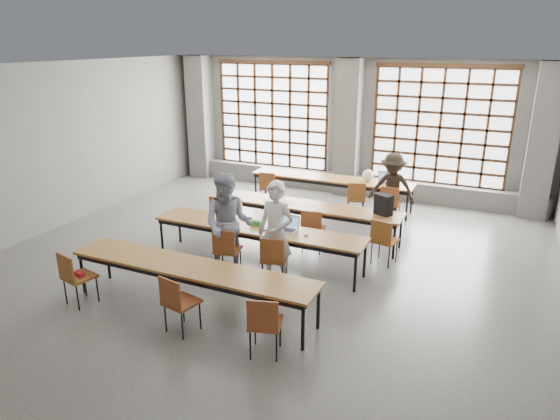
% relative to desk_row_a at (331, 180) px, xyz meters
% --- Properties ---
extents(floor, '(11.00, 11.00, 0.00)m').
position_rel_desk_row_a_xyz_m(floor, '(0.01, -4.00, -0.66)').
color(floor, '#4E4E4B').
rests_on(floor, ground).
extents(ceiling, '(11.00, 11.00, 0.00)m').
position_rel_desk_row_a_xyz_m(ceiling, '(0.01, -4.00, 2.84)').
color(ceiling, silver).
rests_on(ceiling, floor).
extents(wall_back, '(10.00, 0.00, 10.00)m').
position_rel_desk_row_a_xyz_m(wall_back, '(0.01, 1.50, 1.09)').
color(wall_back, '#62625F').
rests_on(wall_back, floor).
extents(wall_left, '(0.00, 11.00, 11.00)m').
position_rel_desk_row_a_xyz_m(wall_left, '(-4.99, -4.00, 1.09)').
color(wall_left, '#62625F').
rests_on(wall_left, floor).
extents(column_left, '(0.60, 0.55, 3.50)m').
position_rel_desk_row_a_xyz_m(column_left, '(-4.49, 1.22, 1.09)').
color(column_left, '#5B5B58').
rests_on(column_left, floor).
extents(column_mid, '(0.60, 0.55, 3.50)m').
position_rel_desk_row_a_xyz_m(column_mid, '(0.01, 1.22, 1.09)').
color(column_mid, '#5B5B58').
rests_on(column_mid, floor).
extents(column_right, '(0.60, 0.55, 3.50)m').
position_rel_desk_row_a_xyz_m(column_right, '(4.51, 1.22, 1.09)').
color(column_right, '#5B5B58').
rests_on(column_right, floor).
extents(window_left, '(3.32, 0.12, 3.00)m').
position_rel_desk_row_a_xyz_m(window_left, '(-2.24, 1.42, 1.24)').
color(window_left, white).
rests_on(window_left, wall_back).
extents(window_right, '(3.32, 0.12, 3.00)m').
position_rel_desk_row_a_xyz_m(window_right, '(2.26, 1.42, 1.24)').
color(window_right, white).
rests_on(window_right, wall_back).
extents(sill_ledge, '(9.80, 0.35, 0.50)m').
position_rel_desk_row_a_xyz_m(sill_ledge, '(0.01, 1.30, -0.41)').
color(sill_ledge, '#5B5B58').
rests_on(sill_ledge, floor).
extents(desk_row_a, '(4.00, 0.70, 0.73)m').
position_rel_desk_row_a_xyz_m(desk_row_a, '(0.00, 0.00, 0.00)').
color(desk_row_a, brown).
rests_on(desk_row_a, floor).
extents(desk_row_b, '(4.00, 0.70, 0.73)m').
position_rel_desk_row_a_xyz_m(desk_row_b, '(0.19, -2.20, 0.00)').
color(desk_row_b, brown).
rests_on(desk_row_b, floor).
extents(desk_row_c, '(4.00, 0.70, 0.73)m').
position_rel_desk_row_a_xyz_m(desk_row_c, '(-0.10, -3.76, 0.00)').
color(desk_row_c, brown).
rests_on(desk_row_c, floor).
extents(desk_row_d, '(4.00, 0.70, 0.73)m').
position_rel_desk_row_a_xyz_m(desk_row_d, '(-0.27, -5.62, 0.00)').
color(desk_row_d, brown).
rests_on(desk_row_d, floor).
extents(chair_back_left, '(0.48, 0.48, 0.88)m').
position_rel_desk_row_a_xyz_m(chair_back_left, '(-1.39, -0.63, -0.13)').
color(chair_back_left, brown).
rests_on(chair_back_left, floor).
extents(chair_back_mid, '(0.53, 0.53, 0.88)m').
position_rel_desk_row_a_xyz_m(chair_back_mid, '(0.82, -0.63, -0.13)').
color(chair_back_mid, brown).
rests_on(chair_back_mid, floor).
extents(chair_back_right, '(0.42, 0.43, 0.88)m').
position_rel_desk_row_a_xyz_m(chair_back_right, '(1.60, -0.63, -0.13)').
color(chair_back_right, brown).
rests_on(chair_back_right, floor).
extents(chair_mid_left, '(0.47, 0.48, 0.88)m').
position_rel_desk_row_a_xyz_m(chair_mid_left, '(-1.42, -2.83, -0.13)').
color(chair_mid_left, brown).
rests_on(chair_mid_left, floor).
extents(chair_mid_centre, '(0.48, 0.49, 0.88)m').
position_rel_desk_row_a_xyz_m(chair_mid_centre, '(0.60, -2.83, -0.13)').
color(chair_mid_centre, brown).
rests_on(chair_mid_centre, floor).
extents(chair_mid_right, '(0.49, 0.49, 0.88)m').
position_rel_desk_row_a_xyz_m(chair_mid_right, '(1.97, -2.83, -0.13)').
color(chair_mid_right, brown).
rests_on(chair_mid_right, floor).
extents(chair_front_left, '(0.49, 0.49, 0.88)m').
position_rel_desk_row_a_xyz_m(chair_front_left, '(-0.39, -4.39, -0.13)').
color(chair_front_left, maroon).
rests_on(chair_front_left, floor).
extents(chair_front_right, '(0.50, 0.50, 0.88)m').
position_rel_desk_row_a_xyz_m(chair_front_right, '(0.51, -4.39, -0.13)').
color(chair_front_right, brown).
rests_on(chair_front_right, floor).
extents(chair_near_left, '(0.50, 0.50, 0.88)m').
position_rel_desk_row_a_xyz_m(chair_near_left, '(-1.98, -6.24, -0.13)').
color(chair_near_left, brown).
rests_on(chair_near_left, floor).
extents(chair_near_mid, '(0.50, 0.50, 0.88)m').
position_rel_desk_row_a_xyz_m(chair_near_mid, '(-0.08, -6.24, -0.13)').
color(chair_near_mid, brown).
rests_on(chair_near_mid, floor).
extents(chair_near_right, '(0.52, 0.52, 0.88)m').
position_rel_desk_row_a_xyz_m(chair_near_right, '(1.26, -6.24, -0.13)').
color(chair_near_right, brown).
rests_on(chair_near_right, floor).
extents(student_male, '(0.68, 0.48, 1.78)m').
position_rel_desk_row_a_xyz_m(student_male, '(0.50, -4.26, 0.22)').
color(student_male, silver).
rests_on(student_male, floor).
extents(student_female, '(1.03, 0.90, 1.81)m').
position_rel_desk_row_a_xyz_m(student_female, '(-0.40, -4.26, 0.24)').
color(student_female, '#19204B').
rests_on(student_female, floor).
extents(student_back, '(1.04, 0.62, 1.58)m').
position_rel_desk_row_a_xyz_m(student_back, '(1.60, -0.50, 0.13)').
color(student_back, black).
rests_on(student_back, floor).
extents(laptop_front, '(0.38, 0.33, 0.26)m').
position_rel_desk_row_a_xyz_m(laptop_front, '(0.45, -3.65, 0.13)').
color(laptop_front, '#B8B8BD').
rests_on(laptop_front, desk_row_c).
extents(laptop_back, '(0.45, 0.42, 0.26)m').
position_rel_desk_row_a_xyz_m(laptop_back, '(1.33, 0.10, 0.13)').
color(laptop_back, '#B6B7BB').
rests_on(laptop_back, desk_row_a).
extents(mouse, '(0.11, 0.09, 0.04)m').
position_rel_desk_row_a_xyz_m(mouse, '(0.85, -3.78, 0.08)').
color(mouse, silver).
rests_on(mouse, desk_row_c).
extents(green_box, '(0.25, 0.10, 0.09)m').
position_rel_desk_row_a_xyz_m(green_box, '(-0.15, -3.68, 0.11)').
color(green_box, '#298032').
rests_on(green_box, desk_row_c).
extents(phone, '(0.13, 0.07, 0.01)m').
position_rel_desk_row_a_xyz_m(phone, '(0.08, -3.86, 0.07)').
color(phone, black).
rests_on(phone, desk_row_c).
extents(paper_sheet_a, '(0.35, 0.31, 0.00)m').
position_rel_desk_row_a_xyz_m(paper_sheet_a, '(-0.41, -2.15, 0.07)').
color(paper_sheet_a, silver).
rests_on(paper_sheet_a, desk_row_b).
extents(paper_sheet_b, '(0.36, 0.34, 0.00)m').
position_rel_desk_row_a_xyz_m(paper_sheet_b, '(-0.11, -2.25, 0.07)').
color(paper_sheet_b, white).
rests_on(paper_sheet_b, desk_row_b).
extents(paper_sheet_c, '(0.35, 0.29, 0.00)m').
position_rel_desk_row_a_xyz_m(paper_sheet_c, '(0.29, -2.20, 0.07)').
color(paper_sheet_c, white).
rests_on(paper_sheet_c, desk_row_b).
extents(backpack, '(0.37, 0.32, 0.40)m').
position_rel_desk_row_a_xyz_m(backpack, '(1.79, -2.15, 0.27)').
color(backpack, black).
rests_on(backpack, desk_row_b).
extents(plastic_bag, '(0.30, 0.27, 0.29)m').
position_rel_desk_row_a_xyz_m(plastic_bag, '(0.90, 0.05, 0.21)').
color(plastic_bag, white).
rests_on(plastic_bag, desk_row_a).
extents(red_pouch, '(0.21, 0.13, 0.06)m').
position_rel_desk_row_a_xyz_m(red_pouch, '(-1.97, -6.17, -0.16)').
color(red_pouch, maroon).
rests_on(red_pouch, chair_near_left).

